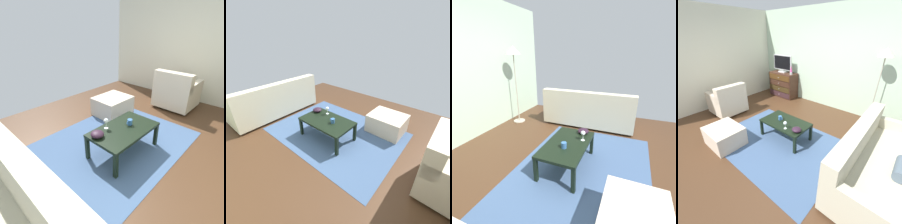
# 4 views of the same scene
# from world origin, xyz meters

# --- Properties ---
(ground_plane) EXTENTS (5.63, 4.85, 0.05)m
(ground_plane) POSITION_xyz_m (0.00, 0.00, -0.03)
(ground_plane) COLOR #462C1B
(area_rug) EXTENTS (2.60, 1.90, 0.01)m
(area_rug) POSITION_xyz_m (0.20, -0.20, 0.00)
(area_rug) COLOR #3B5377
(area_rug) RESTS_ON ground_plane
(coffee_table) EXTENTS (1.00, 0.59, 0.40)m
(coffee_table) POSITION_xyz_m (0.21, 0.04, 0.35)
(coffee_table) COLOR black
(coffee_table) RESTS_ON ground_plane
(wine_glass) EXTENTS (0.07, 0.07, 0.16)m
(wine_glass) POSITION_xyz_m (0.38, -0.15, 0.51)
(wine_glass) COLOR silver
(wine_glass) RESTS_ON coffee_table
(mug) EXTENTS (0.11, 0.08, 0.08)m
(mug) POSITION_xyz_m (0.07, 0.04, 0.44)
(mug) COLOR #325F99
(mug) RESTS_ON coffee_table
(bowl_decorative) EXTENTS (0.18, 0.18, 0.08)m
(bowl_decorative) POSITION_xyz_m (0.61, -0.08, 0.44)
(bowl_decorative) COLOR #2A1726
(bowl_decorative) RESTS_ON coffee_table
(couch_large) EXTENTS (0.85, 2.06, 0.85)m
(couch_large) POSITION_xyz_m (1.90, 0.15, 0.33)
(couch_large) COLOR #332319
(couch_large) RESTS_ON ground_plane
(ottoman) EXTENTS (0.71, 0.61, 0.38)m
(ottoman) POSITION_xyz_m (-0.59, -0.92, 0.19)
(ottoman) COLOR beige
(ottoman) RESTS_ON ground_plane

